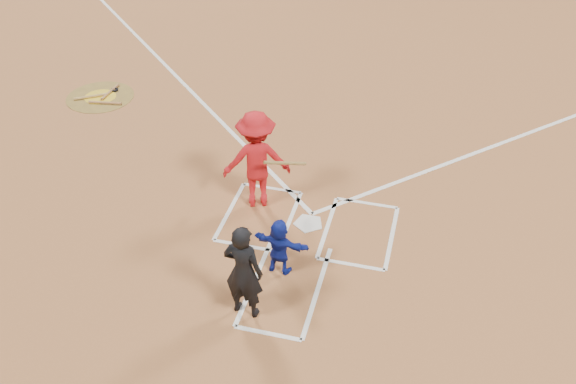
% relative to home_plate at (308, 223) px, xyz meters
% --- Properties ---
extents(ground, '(120.00, 120.00, 0.00)m').
position_rel_home_plate_xyz_m(ground, '(0.00, 0.00, -0.02)').
color(ground, '#154B12').
rests_on(ground, ground).
extents(home_plate_dirt, '(28.00, 28.00, 0.01)m').
position_rel_home_plate_xyz_m(home_plate_dirt, '(0.00, 6.00, -0.01)').
color(home_plate_dirt, '#935730').
rests_on(home_plate_dirt, ground).
extents(home_plate, '(0.60, 0.60, 0.02)m').
position_rel_home_plate_xyz_m(home_plate, '(0.00, 0.00, 0.00)').
color(home_plate, silver).
rests_on(home_plate, home_plate_dirt).
extents(on_deck_circle, '(1.70, 1.70, 0.01)m').
position_rel_home_plate_xyz_m(on_deck_circle, '(-6.27, 3.58, -0.00)').
color(on_deck_circle, brown).
rests_on(on_deck_circle, home_plate_dirt).
extents(on_deck_logo, '(0.80, 0.80, 0.00)m').
position_rel_home_plate_xyz_m(on_deck_logo, '(-6.27, 3.58, 0.00)').
color(on_deck_logo, gold).
rests_on(on_deck_logo, on_deck_circle).
extents(on_deck_bat_a, '(0.11, 0.84, 0.06)m').
position_rel_home_plate_xyz_m(on_deck_bat_a, '(-6.12, 3.83, 0.03)').
color(on_deck_bat_a, '#8F5E34').
rests_on(on_deck_bat_a, on_deck_circle).
extents(on_deck_bat_b, '(0.73, 0.52, 0.06)m').
position_rel_home_plate_xyz_m(on_deck_bat_b, '(-6.47, 3.48, 0.03)').
color(on_deck_bat_b, '#A57A3C').
rests_on(on_deck_bat_b, on_deck_circle).
extents(on_deck_bat_c, '(0.84, 0.20, 0.06)m').
position_rel_home_plate_xyz_m(on_deck_bat_c, '(-5.97, 3.28, 0.03)').
color(on_deck_bat_c, '#9C6639').
rests_on(on_deck_bat_c, on_deck_circle).
extents(bat_weight_donut, '(0.19, 0.19, 0.05)m').
position_rel_home_plate_xyz_m(bat_weight_donut, '(-6.07, 3.98, 0.03)').
color(bat_weight_donut, black).
rests_on(bat_weight_donut, on_deck_circle).
extents(catcher, '(1.04, 0.45, 1.08)m').
position_rel_home_plate_xyz_m(catcher, '(-0.20, -1.36, 0.53)').
color(catcher, '#122296').
rests_on(catcher, home_plate_dirt).
extents(umpire, '(0.69, 0.49, 1.76)m').
position_rel_home_plate_xyz_m(umpire, '(-0.49, -2.43, 0.87)').
color(umpire, black).
rests_on(umpire, home_plate_dirt).
extents(chalk_markings, '(28.35, 17.32, 0.01)m').
position_rel_home_plate_xyz_m(chalk_markings, '(0.00, 5.29, -0.01)').
color(chalk_markings, white).
rests_on(chalk_markings, home_plate_dirt).
extents(batter_at_plate, '(1.71, 1.17, 2.02)m').
position_rel_home_plate_xyz_m(batter_at_plate, '(-1.13, 0.41, 1.00)').
color(batter_at_plate, red).
rests_on(batter_at_plate, home_plate_dirt).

